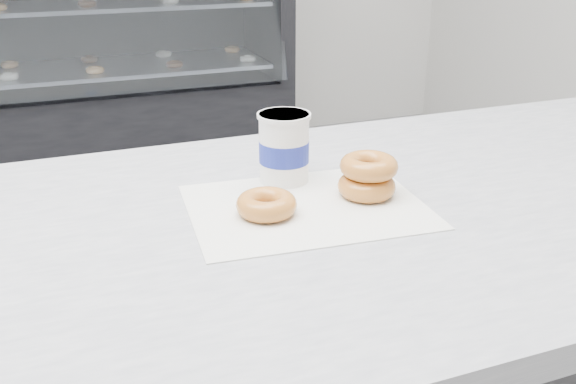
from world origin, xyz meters
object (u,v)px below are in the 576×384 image
at_px(donut_single, 266,204).
at_px(coffee_cup, 284,147).
at_px(display_case, 54,88).
at_px(donut_stack, 368,176).

distance_m(donut_single, coffee_cup, 0.14).
relative_size(display_case, donut_single, 27.49).
relative_size(donut_stack, coffee_cup, 0.97).
xyz_separation_m(display_case, donut_stack, (0.39, -2.70, 0.44)).
height_order(donut_single, coffee_cup, coffee_cup).
xyz_separation_m(donut_stack, coffee_cup, (-0.10, 0.10, 0.02)).
bearing_deg(display_case, donut_single, -85.24).
bearing_deg(display_case, coffee_cup, -83.51).
bearing_deg(display_case, donut_stack, -81.73).
height_order(display_case, coffee_cup, display_case).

